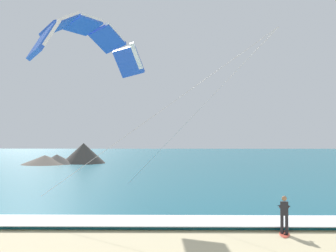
{
  "coord_description": "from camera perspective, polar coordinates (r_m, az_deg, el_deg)",
  "views": [
    {
      "loc": [
        -8.8,
        -4.49,
        4.3
      ],
      "look_at": [
        -9.09,
        18.88,
        4.88
      ],
      "focal_mm": 44.89,
      "sensor_mm": 36.0,
      "label": 1
    }
  ],
  "objects": [
    {
      "name": "kitesurfer",
      "position": [
        19.44,
        15.51,
        -11.31
      ],
      "size": [
        0.6,
        0.59,
        1.69
      ],
      "color": "#232328",
      "rests_on": "ground"
    },
    {
      "name": "headland_left",
      "position": [
        64.88,
        -13.51,
        -4.09
      ],
      "size": [
        12.61,
        10.26,
        3.28
      ],
      "color": "#47423D",
      "rests_on": "ground"
    },
    {
      "name": "sea",
      "position": [
        79.97,
        7.04,
        -4.41
      ],
      "size": [
        200.0,
        120.0,
        0.2
      ],
      "primitive_type": "cube",
      "color": "#146075",
      "rests_on": "ground"
    },
    {
      "name": "kite_primary",
      "position": [
        26.02,
        -10.83,
        11.6
      ],
      "size": [
        12.51,
        9.67,
        10.27
      ],
      "color": "blue"
    },
    {
      "name": "surfboard",
      "position": [
        19.6,
        15.53,
        -13.96
      ],
      "size": [
        0.74,
        1.46,
        0.09
      ],
      "color": "#E04C38",
      "rests_on": "ground"
    }
  ]
}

